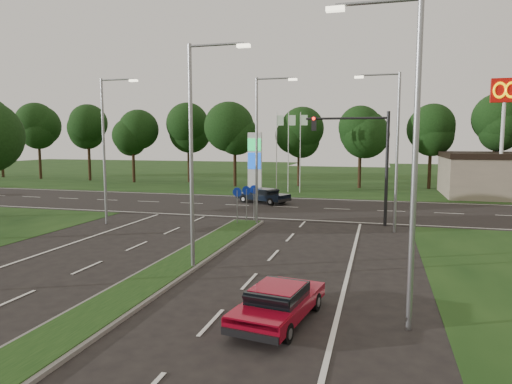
# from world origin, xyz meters

# --- Properties ---
(ground) EXTENTS (160.00, 160.00, 0.00)m
(ground) POSITION_xyz_m (0.00, 0.00, 0.00)
(ground) COLOR black
(ground) RESTS_ON ground
(verge_far) EXTENTS (160.00, 50.00, 0.02)m
(verge_far) POSITION_xyz_m (0.00, 55.00, 0.00)
(verge_far) COLOR #163411
(verge_far) RESTS_ON ground
(cross_road) EXTENTS (160.00, 12.00, 0.02)m
(cross_road) POSITION_xyz_m (0.00, 24.00, 0.00)
(cross_road) COLOR black
(cross_road) RESTS_ON ground
(median_kerb) EXTENTS (2.00, 26.00, 0.12)m
(median_kerb) POSITION_xyz_m (0.00, 4.00, 0.06)
(median_kerb) COLOR slate
(median_kerb) RESTS_ON ground
(streetlight_median_near) EXTENTS (2.53, 0.22, 9.00)m
(streetlight_median_near) POSITION_xyz_m (1.00, 6.00, 5.08)
(streetlight_median_near) COLOR gray
(streetlight_median_near) RESTS_ON ground
(streetlight_median_far) EXTENTS (2.53, 0.22, 9.00)m
(streetlight_median_far) POSITION_xyz_m (1.00, 16.00, 5.08)
(streetlight_median_far) COLOR gray
(streetlight_median_far) RESTS_ON ground
(streetlight_left_far) EXTENTS (2.53, 0.22, 9.00)m
(streetlight_left_far) POSITION_xyz_m (-8.30, 14.00, 5.08)
(streetlight_left_far) COLOR gray
(streetlight_left_far) RESTS_ON ground
(streetlight_right_far) EXTENTS (2.53, 0.22, 9.00)m
(streetlight_right_far) POSITION_xyz_m (8.80, 16.00, 5.08)
(streetlight_right_far) COLOR gray
(streetlight_right_far) RESTS_ON ground
(streetlight_right_near) EXTENTS (2.53, 0.22, 9.00)m
(streetlight_right_near) POSITION_xyz_m (8.80, 2.00, 5.08)
(streetlight_right_near) COLOR gray
(streetlight_right_near) RESTS_ON ground
(traffic_signal) EXTENTS (5.10, 0.42, 7.00)m
(traffic_signal) POSITION_xyz_m (7.19, 18.00, 4.65)
(traffic_signal) COLOR black
(traffic_signal) RESTS_ON ground
(median_signs) EXTENTS (1.16, 1.76, 2.38)m
(median_signs) POSITION_xyz_m (0.00, 16.40, 1.71)
(median_signs) COLOR gray
(median_signs) RESTS_ON ground
(gas_pylon) EXTENTS (5.80, 1.26, 8.00)m
(gas_pylon) POSITION_xyz_m (-3.79, 33.05, 3.20)
(gas_pylon) COLOR silver
(gas_pylon) RESTS_ON ground
(mcdonalds_sign) EXTENTS (2.20, 0.47, 10.40)m
(mcdonalds_sign) POSITION_xyz_m (18.00, 31.97, 7.99)
(mcdonalds_sign) COLOR silver
(mcdonalds_sign) RESTS_ON ground
(treeline_far) EXTENTS (6.00, 6.00, 9.90)m
(treeline_far) POSITION_xyz_m (0.10, 39.93, 6.83)
(treeline_far) COLOR black
(treeline_far) RESTS_ON ground
(red_sedan) EXTENTS (2.24, 4.19, 1.09)m
(red_sedan) POSITION_xyz_m (5.37, 1.59, 0.59)
(red_sedan) COLOR maroon
(red_sedan) RESTS_ON ground
(navy_sedan) EXTENTS (4.78, 3.43, 1.22)m
(navy_sedan) POSITION_xyz_m (-1.27, 25.77, 0.65)
(navy_sedan) COLOR black
(navy_sedan) RESTS_ON ground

